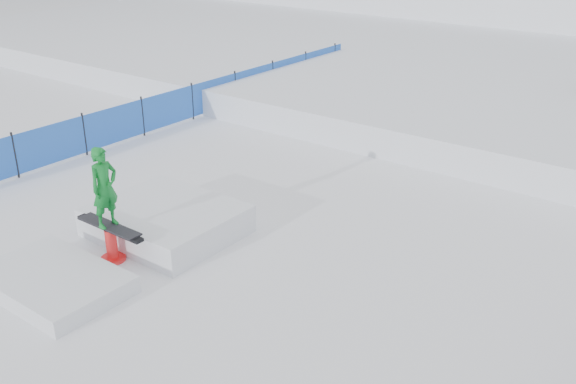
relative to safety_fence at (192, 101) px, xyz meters
The scene contains 4 objects.
ground 9.28m from the safety_fence, 45.44° to the right, with size 120.00×120.00×0.00m, color white.
snow_midrise 11.43m from the safety_fence, 55.34° to the left, with size 50.00×18.00×0.80m, color white.
safety_fence is the anchor object (origin of this frame).
jib_rail_feature 7.93m from the safety_fence, 52.46° to the right, with size 2.60×4.40×2.11m.
Camera 1 is at (6.77, -6.30, 5.67)m, focal length 40.00 mm.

